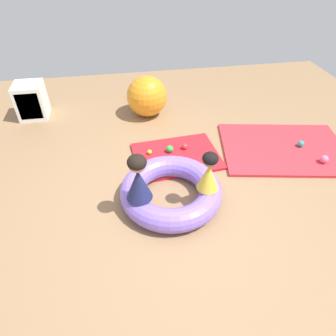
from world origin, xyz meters
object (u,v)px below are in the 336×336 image
Objects in this scene: child_in_yellow at (209,172)px; play_ball_red at (185,146)px; play_ball_green at (170,149)px; play_ball_pink at (324,159)px; exercise_ball_large at (147,96)px; storage_cube at (31,101)px; child_in_navy at (138,178)px; play_ball_orange at (185,160)px; play_ball_teal at (301,144)px; play_ball_yellow at (150,152)px; play_ball_blue at (179,167)px; inflatable_cushion at (171,191)px.

play_ball_red is (-0.02, 1.06, -0.41)m from child_in_yellow.
play_ball_pink is at bearing -16.37° from play_ball_green.
exercise_ball_large reaches higher than storage_cube.
child_in_navy is 6.12× the size of play_ball_orange.
play_ball_green is (0.51, 1.04, -0.44)m from child_in_navy.
exercise_ball_large reaches higher than play_ball_teal.
play_ball_green reaches higher than play_ball_yellow.
play_ball_red is at bearing 160.66° from play_ball_pink.
play_ball_teal is at bearing -7.65° from play_ball_red.
exercise_ball_large reaches higher than play_ball_pink.
play_ball_orange is at bearing -32.47° from play_ball_yellow.
play_ball_green reaches higher than play_ball_teal.
play_ball_blue is at bearing -41.19° from storage_cube.
play_ball_red is at bearing 68.38° from inflatable_cushion.
play_ball_blue is 1.82m from play_ball_teal.
inflatable_cushion is 2.97m from storage_cube.
play_ball_yellow is (-0.14, 0.87, -0.06)m from inflatable_cushion.
play_ball_orange is 1.06× the size of play_ball_red.
play_ball_pink reaches higher than play_ball_red.
play_ball_pink is 1.31× the size of play_ball_red.
play_ball_green is 2.48m from storage_cube.
inflatable_cushion is at bearing -116.84° from play_ball_orange.
inflatable_cushion is at bearing -172.19° from play_ball_pink.
play_ball_pink is at bearing -73.60° from play_ball_teal.
child_in_yellow is 4.70× the size of play_ball_green.
inflatable_cushion is 0.51m from play_ball_blue.
play_ball_teal reaches higher than play_ball_yellow.
play_ball_red is at bearing 9.12° from play_ball_green.
play_ball_blue is at bearing 31.56° from child_in_navy.
play_ball_pink is at bearing -14.38° from play_ball_yellow.
play_ball_pink is 0.41m from play_ball_teal.
play_ball_blue is 0.40m from play_ball_green.
inflatable_cushion is 2.50× the size of child_in_yellow.
exercise_ball_large is at bearing 108.77° from play_ball_red.
child_in_yellow reaches higher than play_ball_orange.
play_ball_green is at bearing 0.38° from play_ball_yellow.
exercise_ball_large is at bearing 90.84° from inflatable_cushion.
play_ball_green is (-1.86, 0.18, 0.01)m from play_ball_teal.
play_ball_blue is at bearing -83.03° from play_ball_green.
play_ball_teal is at bearing 106.40° from play_ball_pink.
inflatable_cushion reaches higher than play_ball_yellow.
play_ball_teal is 4.21m from storage_cube.
exercise_ball_large is 1.17× the size of storage_cube.
play_ball_red is at bearing 38.27° from child_in_navy.
child_in_yellow reaches higher than play_ball_pink.
play_ball_pink is at bearing -9.33° from play_ball_orange.
child_in_yellow is (0.74, 0.02, -0.04)m from child_in_navy.
play_ball_pink is (1.74, 0.44, -0.40)m from child_in_yellow.
inflatable_cushion is 13.25× the size of play_ball_orange.
play_ball_pink is at bearing -7.18° from child_in_navy.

